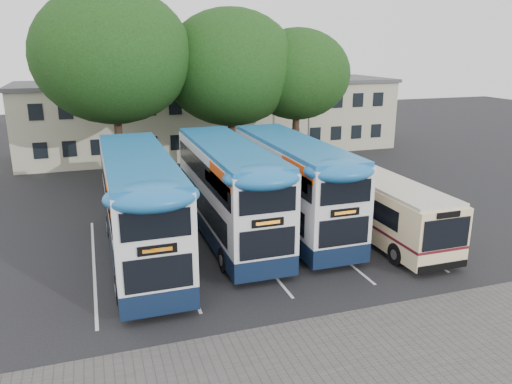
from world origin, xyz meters
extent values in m
plane|color=black|center=(0.00, 0.00, 0.00)|extent=(120.00, 120.00, 0.00)
cube|color=#595654|center=(-2.00, -5.00, 0.01)|extent=(40.00, 6.00, 0.01)
cube|color=silver|center=(-10.75, 5.00, 0.01)|extent=(0.12, 11.00, 0.01)
cube|color=silver|center=(-7.25, 5.00, 0.01)|extent=(0.12, 11.00, 0.01)
cube|color=silver|center=(-3.75, 5.00, 0.01)|extent=(0.12, 11.00, 0.01)
cube|color=silver|center=(-0.25, 5.00, 0.01)|extent=(0.12, 11.00, 0.01)
cube|color=silver|center=(3.25, 5.00, 0.01)|extent=(0.12, 11.00, 0.01)
cube|color=#ADA98B|center=(0.00, 27.00, 3.00)|extent=(32.00, 8.00, 6.00)
cube|color=#4C4C4F|center=(0.00, 27.00, 6.05)|extent=(32.40, 8.40, 0.30)
cube|color=black|center=(0.00, 22.98, 1.70)|extent=(30.00, 0.06, 1.20)
cube|color=black|center=(0.00, 22.98, 4.50)|extent=(30.00, 0.06, 1.20)
cylinder|color=gray|center=(6.00, 20.00, 4.50)|extent=(0.14, 0.14, 9.00)
cube|color=gray|center=(6.00, 20.00, 9.00)|extent=(0.12, 0.80, 0.12)
cube|color=gray|center=(6.00, 19.60, 8.95)|extent=(0.25, 0.50, 0.12)
cylinder|color=black|center=(-8.70, 16.96, 3.12)|extent=(0.50, 0.50, 6.23)
ellipsoid|color=black|center=(-8.70, 16.96, 8.47)|extent=(9.80, 9.80, 8.33)
cylinder|color=black|center=(-1.00, 17.60, 2.81)|extent=(0.50, 0.50, 5.61)
ellipsoid|color=black|center=(-1.00, 17.60, 7.64)|extent=(9.22, 9.22, 7.84)
cylinder|color=black|center=(3.54, 16.80, 2.63)|extent=(0.50, 0.50, 5.27)
ellipsoid|color=black|center=(3.54, 16.80, 7.16)|extent=(7.34, 7.34, 6.24)
cube|color=#0F1D38|center=(-8.66, 4.89, 0.75)|extent=(2.68, 11.24, 0.86)
cube|color=white|center=(-8.66, 4.89, 2.84)|extent=(2.68, 11.24, 3.32)
cube|color=#1C66A9|center=(-8.66, 4.89, 4.55)|extent=(2.62, 11.02, 0.32)
cube|color=black|center=(-8.66, 5.21, 1.93)|extent=(2.72, 9.96, 1.07)
cube|color=black|center=(-8.66, 4.89, 3.59)|extent=(2.72, 10.60, 0.96)
cube|color=#F35414|center=(-7.31, 1.19, 4.18)|extent=(0.02, 3.43, 0.59)
cube|color=black|center=(-8.66, -0.76, 2.73)|extent=(1.28, 0.06, 0.32)
cylinder|color=black|center=(-9.87, 8.15, 0.54)|extent=(0.32, 1.07, 1.07)
cylinder|color=black|center=(-7.45, 8.15, 0.54)|extent=(0.32, 1.07, 1.07)
cylinder|color=black|center=(-9.87, 1.19, 0.54)|extent=(0.32, 1.07, 1.07)
cylinder|color=black|center=(-7.45, 1.19, 0.54)|extent=(0.32, 1.07, 1.07)
cube|color=#0F1D38|center=(-4.37, 6.20, 0.74)|extent=(2.64, 11.10, 0.85)
cube|color=white|center=(-4.37, 6.20, 2.80)|extent=(2.64, 11.10, 3.28)
cube|color=#1C66A9|center=(-4.37, 6.20, 4.49)|extent=(2.59, 10.88, 0.32)
cube|color=black|center=(-4.37, 6.52, 1.90)|extent=(2.68, 9.83, 1.06)
cube|color=black|center=(-4.37, 6.20, 3.54)|extent=(2.68, 10.46, 0.95)
cube|color=#F35414|center=(-3.04, 2.55, 4.12)|extent=(0.02, 3.38, 0.58)
cube|color=black|center=(-4.37, 0.62, 2.70)|extent=(1.27, 0.06, 0.32)
cylinder|color=black|center=(-5.56, 9.42, 0.53)|extent=(0.32, 1.06, 1.06)
cylinder|color=black|center=(-3.17, 9.42, 0.53)|extent=(0.32, 1.06, 1.06)
cylinder|color=black|center=(-5.56, 2.55, 0.53)|extent=(0.32, 1.06, 1.06)
cylinder|color=black|center=(-3.17, 2.55, 0.53)|extent=(0.32, 1.06, 1.06)
cube|color=#0F1D38|center=(-1.02, 6.37, 0.73)|extent=(2.62, 11.00, 0.84)
cube|color=white|center=(-1.02, 6.37, 2.78)|extent=(2.62, 11.00, 3.25)
cube|color=#1C66A9|center=(-1.02, 6.37, 4.45)|extent=(2.57, 10.78, 0.31)
cube|color=black|center=(-1.02, 6.68, 1.89)|extent=(2.66, 9.74, 1.05)
cube|color=black|center=(-1.02, 6.37, 3.51)|extent=(2.66, 10.37, 0.94)
cube|color=#F35414|center=(0.30, 2.75, 4.09)|extent=(0.02, 3.35, 0.58)
cube|color=black|center=(-1.02, 0.83, 2.67)|extent=(1.26, 0.06, 0.31)
cylinder|color=black|center=(-2.20, 9.56, 0.52)|extent=(0.31, 1.05, 1.05)
cylinder|color=black|center=(0.17, 9.56, 0.52)|extent=(0.31, 1.05, 1.05)
cylinder|color=black|center=(-2.20, 2.75, 0.52)|extent=(0.31, 1.05, 1.05)
cylinder|color=black|center=(0.17, 2.75, 0.52)|extent=(0.31, 1.05, 1.05)
cube|color=red|center=(0.31, 7.67, 3.51)|extent=(0.02, 4.19, 0.89)
cube|color=#FCE1A8|center=(2.71, 4.22, 1.55)|extent=(2.45, 9.81, 2.50)
cube|color=beige|center=(2.71, 4.22, 2.85)|extent=(2.35, 9.42, 0.20)
cube|color=black|center=(2.71, 4.71, 1.96)|extent=(2.49, 7.85, 0.88)
cube|color=maroon|center=(2.71, 4.22, 1.13)|extent=(2.48, 9.83, 0.12)
cube|color=black|center=(2.71, -0.71, 1.86)|extent=(2.16, 0.06, 1.28)
cylinder|color=black|center=(1.60, 0.88, 0.49)|extent=(0.29, 0.98, 0.98)
cylinder|color=black|center=(3.82, 0.88, 0.49)|extent=(0.29, 0.98, 0.98)
cylinder|color=black|center=(1.60, 7.16, 0.49)|extent=(0.29, 0.98, 0.98)
cylinder|color=black|center=(3.82, 7.16, 0.49)|extent=(0.29, 0.98, 0.98)
camera|label=1|loc=(-10.34, -15.92, 9.06)|focal=35.00mm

